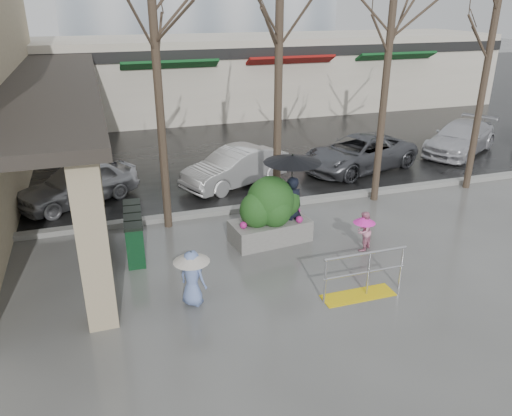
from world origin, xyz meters
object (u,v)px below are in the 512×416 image
tree_east (496,16)px  child_pink (364,229)px  tree_midwest (279,25)px  woman (292,185)px  handrail (362,280)px  child_blue (192,273)px  planter (270,211)px  car_d (461,138)px  car_c (359,153)px  car_b (236,167)px  tree_west (154,34)px  tree_mideast (390,37)px  car_a (78,184)px  news_boxes (134,232)px

tree_east → child_pink: size_ratio=7.05×
tree_midwest → woman: bearing=-97.5°
handrail → child_blue: bearing=166.9°
planter → woman: bearing=1.3°
planter → car_d: planter is taller
tree_midwest → child_blue: tree_midwest is taller
child_pink → car_c: car_c is taller
child_blue → tree_east: bearing=-113.7°
child_pink → woman: bearing=-74.9°
child_pink → car_c: (3.01, 5.74, 0.05)m
woman → tree_east: bearing=-171.5°
child_blue → planter: 3.39m
child_pink → tree_midwest: bearing=-101.9°
tree_east → car_b: size_ratio=1.88×
tree_east → planter: tree_east is taller
woman → child_blue: woman is taller
tree_midwest → tree_west: bearing=-180.0°
tree_west → car_d: 13.70m
car_c → car_d: (5.03, 0.67, 0.00)m
tree_midwest → car_c: tree_midwest is taller
tree_west → child_blue: bearing=-91.4°
tree_east → child_pink: tree_east is taller
car_b → child_blue: bearing=-47.3°
child_blue → car_b: size_ratio=0.32×
tree_midwest → car_b: bearing=100.6°
tree_west → child_blue: (-0.10, -4.00, -4.35)m
woman → child_pink: bearing=134.8°
car_c → tree_west: bearing=-85.7°
handrail → tree_mideast: (3.14, 4.80, 4.48)m
tree_midwest → car_b: 5.33m
tree_mideast → car_a: 10.13m
handrail → tree_midwest: 6.83m
tree_mideast → car_c: bearing=71.5°
woman → car_d: woman is taller
news_boxes → car_a: size_ratio=0.52×
planter → car_d: 11.34m
tree_east → car_b: (-7.29, 2.64, -4.75)m
tree_mideast → car_a: tree_mideast is taller
child_blue → news_boxes: 2.87m
child_pink → car_b: size_ratio=0.27×
tree_midwest → woman: 4.13m
child_blue → handrail: bearing=-148.4°
tree_midwest → car_d: bearing=20.6°
tree_west → tree_east: 10.00m
tree_midwest → planter: (-0.80, -1.71, -4.39)m
tree_midwest → child_pink: size_ratio=6.85×
handrail → car_b: (-0.65, 7.44, 0.25)m
car_b → car_d: bearing=70.6°
car_b → car_d: (9.77, 0.85, 0.00)m
car_c → child_pink: bearing=-44.1°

